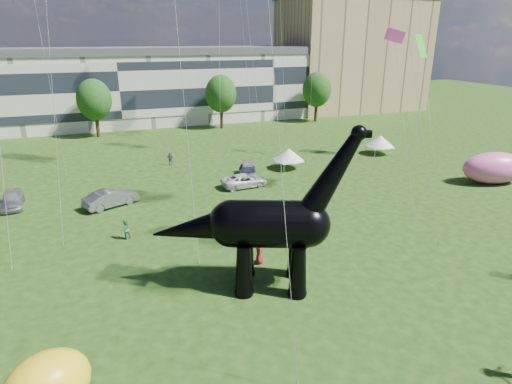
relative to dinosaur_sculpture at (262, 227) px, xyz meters
name	(u,v)px	position (x,y,z in m)	size (l,w,h in m)	color
ground	(341,316)	(3.02, -4.64, -4.03)	(220.00, 220.00, 0.00)	#16330C
terrace_row	(118,91)	(-4.98, 57.36, 1.97)	(78.00, 11.00, 12.00)	beige
apartment_block	(350,56)	(43.02, 60.36, 6.97)	(28.00, 18.00, 22.00)	tan
tree_mid_left	(94,96)	(-8.98, 48.36, 2.26)	(5.20, 5.20, 9.44)	#382314
tree_mid_right	(221,91)	(11.02, 48.36, 2.26)	(5.20, 5.20, 9.44)	#382314
tree_far_right	(317,87)	(29.02, 48.36, 2.26)	(5.20, 5.20, 9.44)	#382314
dinosaur_sculpture	(262,227)	(0.00, 0.00, 0.00)	(12.76, 6.63, 10.67)	black
car_silver	(12,199)	(-16.96, 20.15, -3.25)	(1.83, 4.54, 1.55)	silver
car_grey	(111,198)	(-8.39, 17.21, -3.21)	(1.72, 4.94, 1.63)	slate
car_white	(245,181)	(4.99, 18.15, -3.36)	(2.23, 4.83, 1.34)	silver
car_dark	(248,172)	(6.28, 20.87, -3.32)	(1.97, 4.86, 1.41)	#595960
gazebo_near	(289,155)	(12.00, 22.60, -2.31)	(3.78, 3.78, 2.45)	silver
gazebo_far	(380,141)	(26.17, 24.55, -2.25)	(4.06, 4.06, 2.53)	silver
inflatable_pink	(494,168)	(30.34, 10.17, -2.32)	(6.82, 3.41, 3.41)	pink
visitors	(227,210)	(0.90, 10.71, -3.18)	(55.33, 44.01, 1.79)	#3A914F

